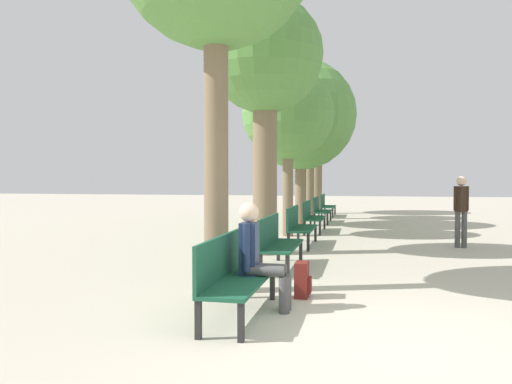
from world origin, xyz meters
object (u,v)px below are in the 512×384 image
at_px(tree_row_2, 288,115).
at_px(bench_row_1, 276,240).
at_px(bench_row_3, 311,215).
at_px(bench_row_5, 326,204).
at_px(pedestrian_near, 461,207).
at_px(person_seated, 258,254).
at_px(backpack, 302,280).
at_px(bench_row_2, 298,224).
at_px(bench_row_4, 320,208).
at_px(tree_row_1, 265,62).
at_px(tree_row_5, 317,119).
at_px(tree_row_3, 301,115).
at_px(tree_row_4, 310,116).
at_px(bench_row_0, 231,272).

bearing_deg(tree_row_2, bench_row_1, -83.94).
distance_m(bench_row_3, bench_row_5, 6.11).
xyz_separation_m(tree_row_2, pedestrian_near, (4.19, -1.46, -2.37)).
relative_size(person_seated, backpack, 2.76).
xyz_separation_m(bench_row_2, bench_row_4, (0.00, 6.11, 0.00)).
xyz_separation_m(bench_row_2, person_seated, (0.25, -5.79, 0.17)).
height_order(bench_row_4, tree_row_1, tree_row_1).
height_order(bench_row_4, backpack, bench_row_4).
height_order(bench_row_2, tree_row_5, tree_row_5).
bearing_deg(bench_row_1, tree_row_3, 93.83).
height_order(bench_row_1, backpack, bench_row_1).
bearing_deg(bench_row_5, bench_row_4, -90.00).
bearing_deg(tree_row_2, tree_row_3, 90.00).
height_order(bench_row_1, pedestrian_near, pedestrian_near).
xyz_separation_m(bench_row_1, pedestrian_near, (3.66, 3.49, 0.42)).
bearing_deg(tree_row_4, tree_row_2, -90.00).
relative_size(bench_row_3, tree_row_2, 0.39).
bearing_deg(tree_row_4, pedestrian_near, -59.93).
relative_size(tree_row_1, tree_row_4, 1.01).
bearing_deg(bench_row_2, bench_row_4, 90.00).
height_order(bench_row_4, bench_row_5, same).
xyz_separation_m(bench_row_4, bench_row_5, (0.00, 3.06, 0.00)).
relative_size(bench_row_1, bench_row_4, 1.00).
height_order(bench_row_2, tree_row_4, tree_row_4).
bearing_deg(backpack, tree_row_5, 94.37).
xyz_separation_m(bench_row_2, bench_row_3, (0.00, 3.06, 0.00)).
bearing_deg(bench_row_2, tree_row_3, 96.26).
height_order(bench_row_0, pedestrian_near, pedestrian_near).
bearing_deg(pedestrian_near, bench_row_3, 144.35).
xyz_separation_m(tree_row_3, backpack, (1.21, -9.82, -3.42)).
bearing_deg(tree_row_4, tree_row_3, -90.00).
bearing_deg(person_seated, pedestrian_near, 61.26).
bearing_deg(bench_row_5, bench_row_1, -90.00).
bearing_deg(bench_row_1, bench_row_0, -90.00).
bearing_deg(tree_row_3, bench_row_4, 68.48).
distance_m(bench_row_4, tree_row_5, 6.03).
bearing_deg(person_seated, bench_row_2, 92.46).
xyz_separation_m(bench_row_2, tree_row_2, (-0.52, 1.89, 2.79)).
relative_size(tree_row_2, person_seated, 3.55).
distance_m(bench_row_1, bench_row_3, 6.11).
xyz_separation_m(tree_row_3, tree_row_4, (0.00, 2.88, 0.31)).
distance_m(bench_row_5, tree_row_2, 7.82).
height_order(bench_row_2, pedestrian_near, pedestrian_near).
relative_size(bench_row_2, tree_row_3, 0.33).
xyz_separation_m(tree_row_4, backpack, (1.21, -12.70, -3.73)).
bearing_deg(bench_row_5, tree_row_2, -94.12).
xyz_separation_m(person_seated, pedestrian_near, (3.41, 6.22, 0.25)).
xyz_separation_m(bench_row_3, bench_row_4, (0.00, 3.06, 0.00)).
height_order(bench_row_4, tree_row_3, tree_row_3).
bearing_deg(bench_row_2, bench_row_1, -90.00).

